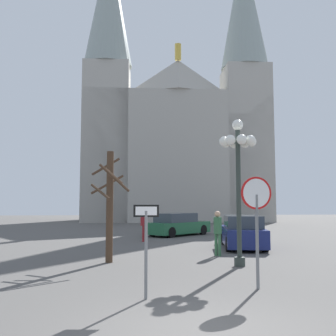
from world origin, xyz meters
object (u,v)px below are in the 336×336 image
object	(u,v)px
stop_sign	(257,209)
street_lamp	(238,161)
parked_car_far_navy	(243,233)
pedestrian_walking	(143,222)
one_way_arrow_sign	(146,239)
bare_tree	(109,202)
pedestrian_standing	(218,229)
parked_car_near_green	(178,225)
cathedral	(176,129)

from	to	relation	value
stop_sign	street_lamp	world-z (taller)	street_lamp
parked_car_far_navy	pedestrian_walking	xyz separation A→B (m)	(-4.55, 3.36, 0.35)
stop_sign	street_lamp	xyz separation A→B (m)	(0.47, 3.39, 1.58)
one_way_arrow_sign	parked_car_far_navy	distance (m)	10.52
one_way_arrow_sign	bare_tree	distance (m)	5.56
one_way_arrow_sign	street_lamp	bearing A→B (deg)	52.29
stop_sign	pedestrian_standing	size ratio (longest dim) A/B	1.56
street_lamp	parked_car_near_green	size ratio (longest dim) A/B	1.09
pedestrian_standing	street_lamp	bearing A→B (deg)	-85.81
cathedral	stop_sign	size ratio (longest dim) A/B	12.11
parked_car_near_green	one_way_arrow_sign	bearing A→B (deg)	-98.74
street_lamp	pedestrian_standing	size ratio (longest dim) A/B	2.80
parked_car_far_navy	parked_car_near_green	bearing A→B (deg)	107.63
pedestrian_standing	pedestrian_walking	bearing A→B (deg)	115.07
cathedral	street_lamp	bearing A→B (deg)	-92.35
street_lamp	stop_sign	bearing A→B (deg)	-97.88
street_lamp	pedestrian_walking	xyz separation A→B (m)	(-2.98, 8.52, -2.47)
cathedral	pedestrian_standing	xyz separation A→B (m)	(-1.50, -29.44, -9.63)
street_lamp	pedestrian_walking	distance (m)	9.35
one_way_arrow_sign	bare_tree	xyz separation A→B (m)	(-1.14, 5.38, 0.81)
one_way_arrow_sign	parked_car_near_green	xyz separation A→B (m)	(2.53, 16.47, -0.64)
cathedral	stop_sign	bearing A→B (deg)	-92.89
street_lamp	one_way_arrow_sign	bearing A→B (deg)	-127.71
parked_car_far_navy	pedestrian_standing	bearing A→B (deg)	-123.65
pedestrian_walking	stop_sign	bearing A→B (deg)	-78.07
parked_car_near_green	pedestrian_walking	distance (m)	4.42
cathedral	pedestrian_standing	world-z (taller)	cathedral
cathedral	parked_car_far_navy	bearing A→B (deg)	-89.47
parked_car_far_navy	pedestrian_walking	bearing A→B (deg)	143.54
parked_car_near_green	pedestrian_walking	world-z (taller)	pedestrian_walking
bare_tree	cathedral	bearing A→B (deg)	79.52
cathedral	street_lamp	world-z (taller)	cathedral
parked_car_near_green	pedestrian_walking	xyz separation A→B (m)	(-2.28, -3.77, 0.38)
street_lamp	parked_car_far_navy	bearing A→B (deg)	73.15
bare_tree	pedestrian_walking	xyz separation A→B (m)	(1.39, 7.32, -1.06)
cathedral	pedestrian_standing	bearing A→B (deg)	-92.92
bare_tree	parked_car_far_navy	xyz separation A→B (m)	(5.94, 3.96, -1.41)
stop_sign	parked_car_near_green	xyz separation A→B (m)	(-0.23, 15.67, -1.27)
street_lamp	bare_tree	xyz separation A→B (m)	(-4.38, 1.20, -1.41)
cathedral	stop_sign	world-z (taller)	cathedral
cathedral	pedestrian_walking	xyz separation A→B (m)	(-4.30, -23.46, -9.65)
bare_tree	pedestrian_walking	world-z (taller)	bare_tree
bare_tree	parked_car_far_navy	world-z (taller)	bare_tree
stop_sign	bare_tree	world-z (taller)	bare_tree
stop_sign	street_lamp	size ratio (longest dim) A/B	0.56
one_way_arrow_sign	street_lamp	world-z (taller)	street_lamp
bare_tree	one_way_arrow_sign	bearing A→B (deg)	-78.02
cathedral	bare_tree	world-z (taller)	cathedral
parked_car_near_green	parked_car_far_navy	world-z (taller)	parked_car_far_navy
cathedral	street_lamp	distance (m)	32.79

